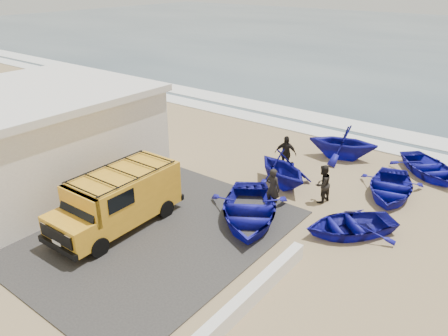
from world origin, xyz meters
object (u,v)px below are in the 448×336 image
Objects in this scene: parapet at (249,297)px; van at (119,198)px; boat_near_right at (350,225)px; building at (34,137)px; boat_near_left at (249,210)px; boat_far_right at (429,167)px; fisherman_back at (285,154)px; boat_mid_left at (282,168)px; fisherman_middle at (322,184)px; fisherman_front at (273,188)px; boat_far_left at (343,142)px; boat_mid_right at (390,187)px.

parapet is 1.15× the size of van.
boat_near_right is at bearing 81.91° from parapet.
building is 10.34m from boat_near_left.
boat_near_left is at bearing -162.23° from boat_far_right.
boat_far_right is at bearing 13.22° from fisherman_back.
building is at bearing 175.53° from van.
fisherman_middle is at bearing -71.95° from boat_mid_left.
van reaches higher than fisherman_front.
boat_far_left is at bearing 142.59° from boat_far_right.
fisherman_back reaches higher than boat_near_left.
fisherman_middle reaches higher than boat_near_left.
boat_mid_left is 0.93× the size of boat_far_left.
parapet is 5.54m from boat_near_right.
van is (6.10, -0.36, -0.96)m from building.
boat_far_left is at bearing 127.71° from boat_mid_right.
van reaches higher than boat_far_right.
boat_mid_left is 0.86× the size of boat_far_right.
van reaches higher than boat_far_left.
boat_mid_right is at bearing -38.29° from boat_mid_left.
fisherman_front is (9.95, 4.39, -1.28)m from building.
fisherman_front is at bearing -18.41° from boat_far_left.
fisherman_front reaches higher than boat_mid_left.
boat_mid_left is at bearing 66.14° from boat_near_left.
boat_far_right is 8.46m from fisherman_front.
building reaches higher than boat_mid_left.
boat_far_right is (4.16, 0.58, -0.52)m from boat_far_left.
fisherman_back is at bearing 114.23° from parapet.
boat_far_left is (0.28, 8.17, 0.44)m from boat_near_left.
boat_far_left reaches higher than boat_near_right.
fisherman_front is (-3.33, -0.10, 0.52)m from boat_near_right.
building is at bearing -157.41° from fisherman_back.
boat_far_right is (0.75, 3.27, -0.01)m from boat_mid_right.
boat_far_right is at bearing 82.31° from parapet.
fisherman_middle is (-1.16, 7.09, 0.56)m from parapet.
fisherman_front reaches higher than boat_near_right.
boat_far_left reaches higher than boat_far_right.
fisherman_back reaches higher than fisherman_front.
boat_far_left is at bearing 54.86° from boat_near_left.
fisherman_middle is (11.34, 6.09, -1.33)m from building.
fisherman_back reaches higher than boat_mid_right.
parapet is 4.80m from boat_near_left.
van reaches higher than boat_mid_left.
van is 2.90× the size of fisherman_back.
building reaches higher than fisherman_back.
boat_near_left is 6.61m from boat_mid_right.
boat_far_right is (1.71, 12.68, 0.11)m from parapet.
van is 8.61m from fisherman_back.
building is at bearing -162.05° from boat_mid_right.
boat_mid_right is at bearing 32.01° from building.
fisherman_back is at bearing 171.93° from boat_mid_right.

